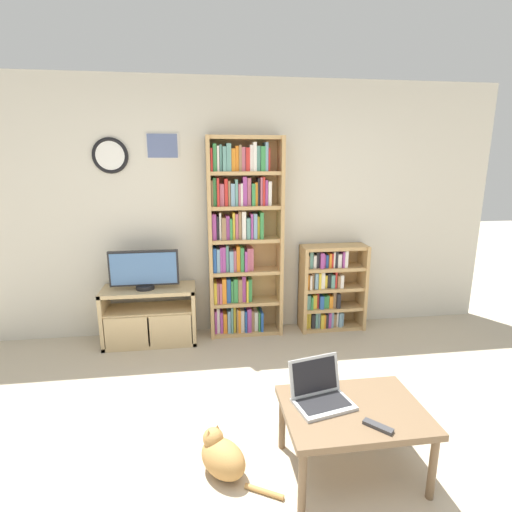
{
  "coord_description": "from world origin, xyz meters",
  "views": [
    {
      "loc": [
        -0.36,
        -1.8,
        1.82
      ],
      "look_at": [
        0.08,
        1.27,
        1.06
      ],
      "focal_mm": 28.0,
      "sensor_mm": 36.0,
      "label": 1
    }
  ],
  "objects_px": {
    "coffee_table": "(353,415)",
    "cat": "(222,456)",
    "bookshelf_tall": "(241,238)",
    "tv_stand": "(150,315)",
    "laptop": "(320,392)",
    "remote_near_laptop": "(378,426)",
    "bookshelf_short": "(328,288)",
    "television": "(144,270)"
  },
  "relations": [
    {
      "from": "bookshelf_short",
      "to": "cat",
      "type": "height_order",
      "value": "bookshelf_short"
    },
    {
      "from": "bookshelf_tall",
      "to": "remote_near_laptop",
      "type": "height_order",
      "value": "bookshelf_tall"
    },
    {
      "from": "coffee_table",
      "to": "tv_stand",
      "type": "bearing_deg",
      "value": 125.1
    },
    {
      "from": "laptop",
      "to": "cat",
      "type": "height_order",
      "value": "laptop"
    },
    {
      "from": "tv_stand",
      "to": "television",
      "type": "height_order",
      "value": "television"
    },
    {
      "from": "tv_stand",
      "to": "television",
      "type": "distance_m",
      "value": 0.48
    },
    {
      "from": "bookshelf_short",
      "to": "remote_near_laptop",
      "type": "relative_size",
      "value": 6.31
    },
    {
      "from": "tv_stand",
      "to": "laptop",
      "type": "xyz_separation_m",
      "value": [
        1.19,
        -1.86,
        0.2
      ]
    },
    {
      "from": "bookshelf_tall",
      "to": "tv_stand",
      "type": "bearing_deg",
      "value": -173.4
    },
    {
      "from": "tv_stand",
      "to": "bookshelf_tall",
      "type": "height_order",
      "value": "bookshelf_tall"
    },
    {
      "from": "bookshelf_short",
      "to": "tv_stand",
      "type": "bearing_deg",
      "value": -176.93
    },
    {
      "from": "tv_stand",
      "to": "coffee_table",
      "type": "relative_size",
      "value": 1.13
    },
    {
      "from": "tv_stand",
      "to": "television",
      "type": "bearing_deg",
      "value": -151.95
    },
    {
      "from": "bookshelf_short",
      "to": "coffee_table",
      "type": "xyz_separation_m",
      "value": [
        -0.51,
        -2.05,
        -0.08
      ]
    },
    {
      "from": "tv_stand",
      "to": "remote_near_laptop",
      "type": "height_order",
      "value": "tv_stand"
    },
    {
      "from": "tv_stand",
      "to": "coffee_table",
      "type": "bearing_deg",
      "value": -54.9
    },
    {
      "from": "cat",
      "to": "television",
      "type": "bearing_deg",
      "value": 70.89
    },
    {
      "from": "television",
      "to": "bookshelf_short",
      "type": "xyz_separation_m",
      "value": [
        1.91,
        0.11,
        -0.31
      ]
    },
    {
      "from": "cat",
      "to": "bookshelf_short",
      "type": "bearing_deg",
      "value": 18.89
    },
    {
      "from": "remote_near_laptop",
      "to": "cat",
      "type": "xyz_separation_m",
      "value": [
        -0.82,
        0.28,
        -0.32
      ]
    },
    {
      "from": "bookshelf_short",
      "to": "cat",
      "type": "distance_m",
      "value": 2.36
    },
    {
      "from": "bookshelf_tall",
      "to": "laptop",
      "type": "relative_size",
      "value": 5.43
    },
    {
      "from": "remote_near_laptop",
      "to": "laptop",
      "type": "bearing_deg",
      "value": 87.85
    },
    {
      "from": "coffee_table",
      "to": "remote_near_laptop",
      "type": "height_order",
      "value": "remote_near_laptop"
    },
    {
      "from": "television",
      "to": "coffee_table",
      "type": "distance_m",
      "value": 2.41
    },
    {
      "from": "laptop",
      "to": "cat",
      "type": "relative_size",
      "value": 0.75
    },
    {
      "from": "cat",
      "to": "laptop",
      "type": "bearing_deg",
      "value": -37.8
    },
    {
      "from": "cat",
      "to": "tv_stand",
      "type": "bearing_deg",
      "value": 70.05
    },
    {
      "from": "remote_near_laptop",
      "to": "cat",
      "type": "relative_size",
      "value": 0.29
    },
    {
      "from": "remote_near_laptop",
      "to": "bookshelf_short",
      "type": "bearing_deg",
      "value": 35.98
    },
    {
      "from": "television",
      "to": "cat",
      "type": "bearing_deg",
      "value": -71.05
    },
    {
      "from": "tv_stand",
      "to": "coffee_table",
      "type": "xyz_separation_m",
      "value": [
        1.37,
        -1.95,
        0.09
      ]
    },
    {
      "from": "tv_stand",
      "to": "remote_near_laptop",
      "type": "distance_m",
      "value": 2.57
    },
    {
      "from": "tv_stand",
      "to": "coffee_table",
      "type": "height_order",
      "value": "tv_stand"
    },
    {
      "from": "coffee_table",
      "to": "cat",
      "type": "height_order",
      "value": "coffee_table"
    },
    {
      "from": "bookshelf_short",
      "to": "remote_near_laptop",
      "type": "bearing_deg",
      "value": -101.46
    },
    {
      "from": "television",
      "to": "tv_stand",
      "type": "bearing_deg",
      "value": 28.05
    },
    {
      "from": "tv_stand",
      "to": "bookshelf_short",
      "type": "relative_size",
      "value": 0.98
    },
    {
      "from": "tv_stand",
      "to": "television",
      "type": "relative_size",
      "value": 1.38
    },
    {
      "from": "bookshelf_short",
      "to": "remote_near_laptop",
      "type": "distance_m",
      "value": 2.28
    },
    {
      "from": "tv_stand",
      "to": "laptop",
      "type": "height_order",
      "value": "laptop"
    },
    {
      "from": "laptop",
      "to": "remote_near_laptop",
      "type": "relative_size",
      "value": 2.54
    }
  ]
}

